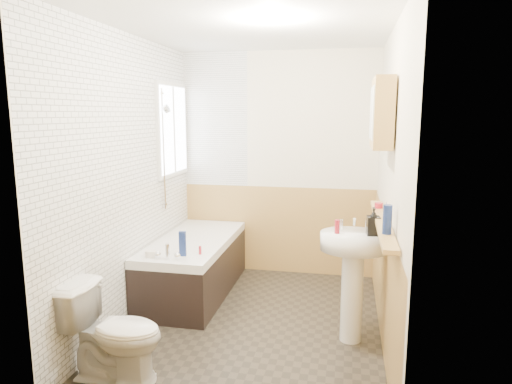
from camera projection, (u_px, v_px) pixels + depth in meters
floor at (253, 324)px, 4.01m from camera, size 2.80×2.80×0.00m
ceiling at (252, 26)px, 3.58m from camera, size 2.80×2.80×0.00m
wall_back at (278, 165)px, 5.16m from camera, size 2.20×0.02×2.50m
wall_front at (198, 222)px, 2.43m from camera, size 2.20×0.02×2.50m
wall_left at (129, 179)px, 4.01m from camera, size 0.02×2.80×2.50m
wall_right at (391, 187)px, 3.58m from camera, size 0.02×2.80×2.50m
wainscot_right at (383, 278)px, 3.71m from camera, size 0.01×2.80×1.00m
wainscot_front at (202, 350)px, 2.58m from camera, size 2.20×0.01×1.00m
wainscot_back at (277, 230)px, 5.26m from camera, size 2.20×0.01×1.00m
tile_cladding_left at (131, 179)px, 4.01m from camera, size 0.01×2.80×2.50m
tile_return_back at (215, 120)px, 5.19m from camera, size 0.75×0.01×1.50m
window at (173, 130)px, 4.85m from camera, size 0.03×0.79×0.99m
bathtub at (194, 265)px, 4.66m from camera, size 0.70×1.58×0.71m
shower_riser at (164, 140)px, 4.56m from camera, size 0.11×0.08×1.21m
toilet at (115, 333)px, 3.13m from camera, size 0.69×0.40×0.67m
sink at (353, 264)px, 3.61m from camera, size 0.53×0.42×1.01m
pine_shelf at (382, 222)px, 3.40m from camera, size 0.10×1.56×0.03m
medicine_cabinet at (382, 113)px, 3.46m from camera, size 0.15×0.58×0.53m
foam_can at (387, 220)px, 2.99m from camera, size 0.06×0.06×0.19m
green_bottle at (386, 215)px, 3.11m from camera, size 0.05×0.05×0.19m
black_jar at (379, 205)px, 3.83m from camera, size 0.08×0.08×0.04m
soap_bottle at (373, 229)px, 3.50m from camera, size 0.12×0.23×0.10m
clear_bottle at (337, 227)px, 3.55m from camera, size 0.05×0.05×0.11m
blue_gel at (183, 244)px, 4.03m from camera, size 0.07×0.05×0.22m
cream_jar at (150, 254)px, 4.02m from camera, size 0.10×0.10×0.06m
orange_bottle at (200, 250)px, 4.09m from camera, size 0.03×0.03×0.07m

